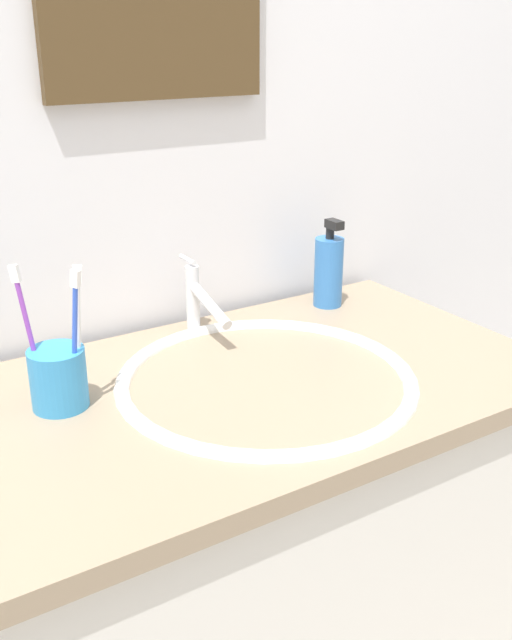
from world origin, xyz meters
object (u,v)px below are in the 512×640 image
object	(u,v)px
soap_dispenser	(329,270)
toothbrush_purple	(28,328)
toothbrush_blue	(75,331)
faucet	(198,299)
toothbrush_cup	(58,378)
toothbrush_white	(78,326)

from	to	relation	value
soap_dispenser	toothbrush_purple	bearing A→B (deg)	-170.00
toothbrush_blue	toothbrush_purple	distance (m)	0.07
faucet	toothbrush_cup	bearing A→B (deg)	-156.18
toothbrush_cup	toothbrush_purple	size ratio (longest dim) A/B	0.43
toothbrush_cup	toothbrush_white	world-z (taller)	toothbrush_white
faucet	toothbrush_cup	distance (m)	0.32
toothbrush_purple	soap_dispenser	xyz separation A→B (m)	(0.60, 0.11, -0.05)
toothbrush_purple	faucet	bearing A→B (deg)	19.07
toothbrush_purple	toothbrush_blue	bearing A→B (deg)	-41.52
toothbrush_blue	soap_dispenser	world-z (taller)	toothbrush_blue
faucet	soap_dispenser	distance (m)	0.28
toothbrush_blue	faucet	bearing A→B (deg)	29.89
toothbrush_cup	toothbrush_purple	distance (m)	0.08
toothbrush_purple	soap_dispenser	distance (m)	0.61
faucet	toothbrush_purple	world-z (taller)	toothbrush_purple
faucet	toothbrush_white	size ratio (longest dim) A/B	0.82
soap_dispenser	toothbrush_cup	bearing A→B (deg)	-167.76
toothbrush_cup	toothbrush_blue	xyz separation A→B (m)	(0.02, -0.03, 0.08)
toothbrush_white	toothbrush_purple	xyz separation A→B (m)	(-0.06, 0.03, 0.00)
toothbrush_blue	soap_dispenser	distance (m)	0.57
toothbrush_cup	toothbrush_white	distance (m)	0.08
toothbrush_cup	soap_dispenser	distance (m)	0.59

